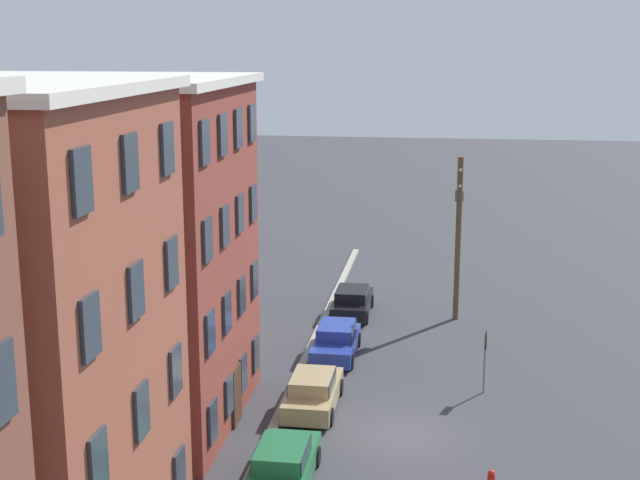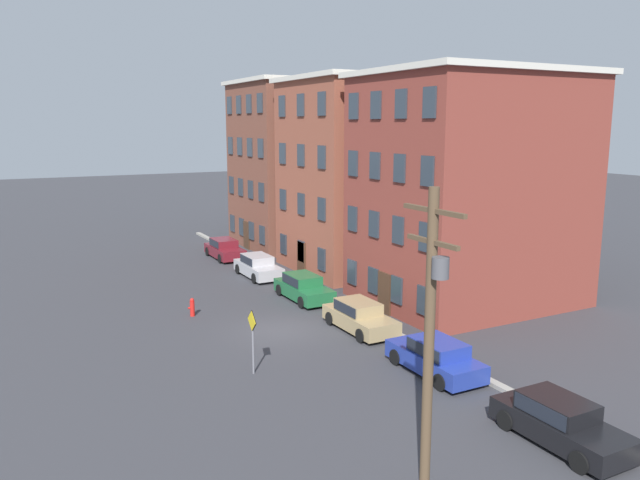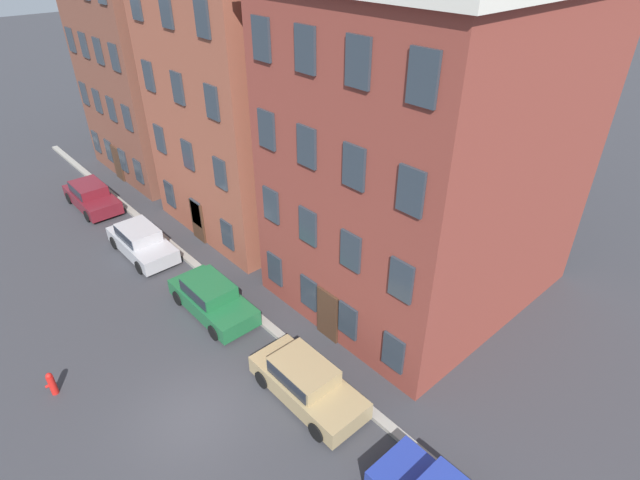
# 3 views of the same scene
# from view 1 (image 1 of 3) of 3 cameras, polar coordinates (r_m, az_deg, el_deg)

# --- Properties ---
(ground_plane) EXTENTS (200.00, 200.00, 0.00)m
(ground_plane) POSITION_cam_1_polar(r_m,az_deg,el_deg) (32.82, 5.00, -12.31)
(ground_plane) COLOR #38383D
(kerb_strip) EXTENTS (56.00, 0.36, 0.16)m
(kerb_strip) POSITION_cam_1_polar(r_m,az_deg,el_deg) (33.31, -2.91, -11.74)
(kerb_strip) COLOR #9E998E
(kerb_strip) RESTS_ON ground_plane
(apartment_far) EXTENTS (9.33, 11.38, 12.61)m
(apartment_far) POSITION_cam_1_polar(r_m,az_deg,el_deg) (33.41, -14.73, -0.75)
(apartment_far) COLOR brown
(apartment_far) RESTS_ON ground_plane
(car_green) EXTENTS (4.40, 1.92, 1.43)m
(car_green) POSITION_cam_1_polar(r_m,az_deg,el_deg) (29.04, -2.40, -14.13)
(car_green) COLOR #1E6638
(car_green) RESTS_ON ground_plane
(car_tan) EXTENTS (4.40, 1.92, 1.43)m
(car_tan) POSITION_cam_1_polar(r_m,az_deg,el_deg) (34.53, -0.46, -9.60)
(car_tan) COLOR tan
(car_tan) RESTS_ON ground_plane
(car_blue) EXTENTS (4.40, 1.92, 1.43)m
(car_blue) POSITION_cam_1_polar(r_m,az_deg,el_deg) (40.07, 1.03, -6.40)
(car_blue) COLOR #233899
(car_blue) RESTS_ON ground_plane
(car_black) EXTENTS (4.40, 1.92, 1.43)m
(car_black) POSITION_cam_1_polar(r_m,az_deg,el_deg) (45.89, 2.08, -3.91)
(car_black) COLOR black
(car_black) RESTS_ON ground_plane
(caution_sign) EXTENTS (0.88, 0.08, 2.64)m
(caution_sign) POSITION_cam_1_polar(r_m,az_deg,el_deg) (36.26, 10.54, -7.02)
(caution_sign) COLOR slate
(caution_sign) RESTS_ON ground_plane
(utility_pole) EXTENTS (2.40, 0.44, 8.27)m
(utility_pole) POSITION_cam_1_polar(r_m,az_deg,el_deg) (44.81, 8.85, 0.71)
(utility_pole) COLOR brown
(utility_pole) RESTS_ON ground_plane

